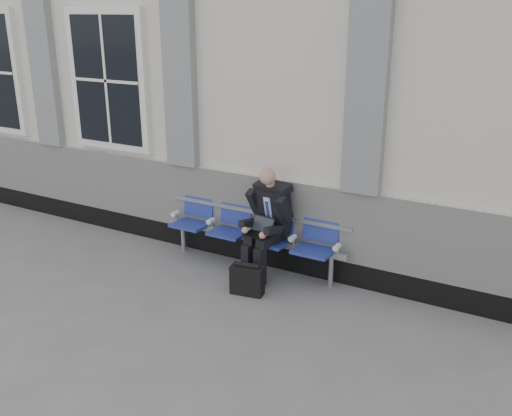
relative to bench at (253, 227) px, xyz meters
The scene contains 5 objects.
ground 3.09m from the bench, 154.23° to the right, with size 70.00×70.00×0.00m, color slate.
station_building 3.88m from the bench, 142.09° to the left, with size 14.40×4.40×4.49m.
bench is the anchor object (origin of this frame).
businessman 0.37m from the bench, 24.91° to the right, with size 0.59×0.79×1.40m.
briefcase 0.85m from the bench, 65.60° to the right, with size 0.41×0.23×0.40m.
Camera 1 is at (6.10, -4.59, 3.21)m, focal length 40.00 mm.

